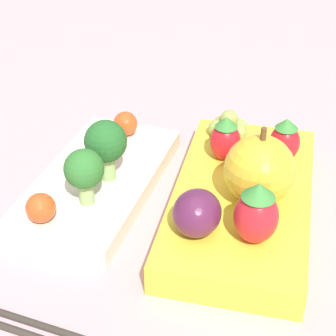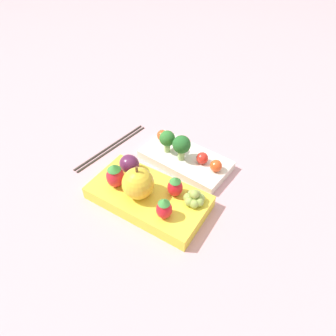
# 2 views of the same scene
# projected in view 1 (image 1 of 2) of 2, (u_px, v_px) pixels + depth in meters

# --- Properties ---
(ground_plane) EXTENTS (4.00, 4.00, 0.00)m
(ground_plane) POSITION_uv_depth(u_px,v_px,m) (163.00, 201.00, 0.52)
(ground_plane) COLOR #C6939E
(bento_box_savoury) EXTENTS (0.20, 0.11, 0.02)m
(bento_box_savoury) POSITION_uv_depth(u_px,v_px,m) (99.00, 182.00, 0.53)
(bento_box_savoury) COLOR silver
(bento_box_savoury) RESTS_ON ground_plane
(bento_box_fruit) EXTENTS (0.24, 0.15, 0.03)m
(bento_box_fruit) POSITION_uv_depth(u_px,v_px,m) (242.00, 202.00, 0.50)
(bento_box_fruit) COLOR yellow
(bento_box_fruit) RESTS_ON ground_plane
(broccoli_floret_0) EXTENTS (0.03, 0.03, 0.05)m
(broccoli_floret_0) POSITION_uv_depth(u_px,v_px,m) (84.00, 171.00, 0.47)
(broccoli_floret_0) COLOR #93B770
(broccoli_floret_0) RESTS_ON bento_box_savoury
(broccoli_floret_1) EXTENTS (0.04, 0.04, 0.06)m
(broccoli_floret_1) POSITION_uv_depth(u_px,v_px,m) (106.00, 143.00, 0.49)
(broccoli_floret_1) COLOR #93B770
(broccoli_floret_1) RESTS_ON bento_box_savoury
(cherry_tomato_0) EXTENTS (0.03, 0.03, 0.03)m
(cherry_tomato_0) POSITION_uv_depth(u_px,v_px,m) (41.00, 208.00, 0.46)
(cherry_tomato_0) COLOR #DB4C1E
(cherry_tomato_0) RESTS_ON bento_box_savoury
(cherry_tomato_1) EXTENTS (0.02, 0.02, 0.02)m
(cherry_tomato_1) POSITION_uv_depth(u_px,v_px,m) (125.00, 124.00, 0.57)
(cherry_tomato_1) COLOR #DB4C1E
(cherry_tomato_1) RESTS_ON bento_box_savoury
(cherry_tomato_2) EXTENTS (0.03, 0.03, 0.03)m
(cherry_tomato_2) POSITION_uv_depth(u_px,v_px,m) (109.00, 140.00, 0.55)
(cherry_tomato_2) COLOR red
(cherry_tomato_2) RESTS_ON bento_box_savoury
(apple) EXTENTS (0.06, 0.06, 0.07)m
(apple) POSITION_uv_depth(u_px,v_px,m) (260.00, 170.00, 0.46)
(apple) COLOR gold
(apple) RESTS_ON bento_box_fruit
(strawberry_0) EXTENTS (0.03, 0.03, 0.04)m
(strawberry_0) POSITION_uv_depth(u_px,v_px,m) (285.00, 140.00, 0.51)
(strawberry_0) COLOR red
(strawberry_0) RESTS_ON bento_box_fruit
(strawberry_1) EXTENTS (0.03, 0.03, 0.04)m
(strawberry_1) POSITION_uv_depth(u_px,v_px,m) (225.00, 139.00, 0.52)
(strawberry_1) COLOR red
(strawberry_1) RESTS_ON bento_box_fruit
(strawberry_2) EXTENTS (0.03, 0.03, 0.05)m
(strawberry_2) POSITION_uv_depth(u_px,v_px,m) (256.00, 213.00, 0.42)
(strawberry_2) COLOR red
(strawberry_2) RESTS_ON bento_box_fruit
(plum) EXTENTS (0.04, 0.04, 0.04)m
(plum) POSITION_uv_depth(u_px,v_px,m) (197.00, 213.00, 0.43)
(plum) COLOR #511E42
(plum) RESTS_ON bento_box_fruit
(grape_cluster) EXTENTS (0.04, 0.04, 0.03)m
(grape_cluster) POSITION_uv_depth(u_px,v_px,m) (229.00, 128.00, 0.55)
(grape_cluster) COLOR #8EA84C
(grape_cluster) RESTS_ON bento_box_fruit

